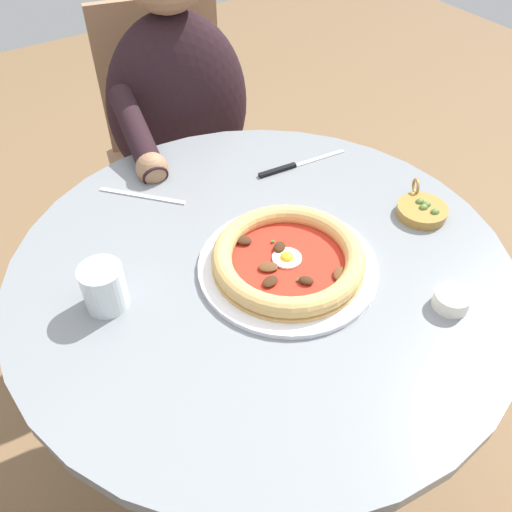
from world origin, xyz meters
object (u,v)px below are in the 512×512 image
fork_utensil (142,196)px  diner_person (185,170)px  olive_pan (422,210)px  pizza_on_plate (288,260)px  water_glass (105,289)px  dining_table (261,320)px  cafe_chair_diner (173,135)px  ramekin_capers (452,299)px  steak_knife (290,167)px

fork_utensil → diner_person: 0.46m
diner_person → olive_pan: bearing=-74.1°
pizza_on_plate → water_glass: water_glass is taller
olive_pan → dining_table: bearing=170.1°
pizza_on_plate → cafe_chair_diner: cafe_chair_diner is taller
water_glass → ramekin_capers: (0.47, -0.32, -0.02)m
olive_pan → cafe_chair_diner: cafe_chair_diner is taller
steak_knife → fork_utensil: (-0.31, 0.08, -0.00)m
dining_table → cafe_chair_diner: bearing=76.3°
ramekin_capers → fork_utensil: bearing=118.8°
steak_knife → water_glass: bearing=-162.5°
steak_knife → ramekin_capers: (-0.01, -0.47, 0.01)m
ramekin_capers → dining_table: bearing=128.8°
pizza_on_plate → ramekin_capers: pizza_on_plate is taller
fork_utensil → pizza_on_plate: bearing=-68.8°
dining_table → water_glass: 0.34m
pizza_on_plate → olive_pan: bearing=-4.1°
ramekin_capers → diner_person: (-0.06, 0.87, -0.23)m
steak_knife → ramekin_capers: 0.47m
diner_person → water_glass: bearing=-126.8°
water_glass → cafe_chair_diner: cafe_chair_diner is taller
dining_table → ramekin_capers: 0.37m
water_glass → ramekin_capers: bearing=-33.7°
dining_table → olive_pan: 0.39m
fork_utensil → diner_person: diner_person is taller
water_glass → fork_utensil: water_glass is taller
steak_knife → cafe_chair_diner: 0.58m
cafe_chair_diner → olive_pan: bearing=-79.2°
water_glass → cafe_chair_diner: size_ratio=0.09×
water_glass → ramekin_capers: 0.57m
water_glass → steak_knife: size_ratio=0.37×
water_glass → steak_knife: 0.51m
cafe_chair_diner → steak_knife: bearing=-86.7°
olive_pan → pizza_on_plate: bearing=175.9°
dining_table → diner_person: (0.15, 0.62, -0.05)m
water_glass → cafe_chair_diner: bearing=57.1°
pizza_on_plate → diner_person: (0.12, 0.65, -0.24)m
dining_table → pizza_on_plate: (0.03, -0.04, 0.18)m
pizza_on_plate → diner_person: size_ratio=0.28×
water_glass → steak_knife: (0.48, 0.15, -0.03)m
water_glass → dining_table: bearing=-12.5°
water_glass → ramekin_capers: size_ratio=1.35×
steak_knife → cafe_chair_diner: size_ratio=0.24×
dining_table → diner_person: diner_person is taller
steak_knife → fork_utensil: bearing=165.1°
pizza_on_plate → olive_pan: (0.31, -0.02, -0.01)m
pizza_on_plate → water_glass: bearing=162.2°
water_glass → diner_person: size_ratio=0.07×
water_glass → olive_pan: (0.61, -0.12, -0.02)m
pizza_on_plate → diner_person: 0.70m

